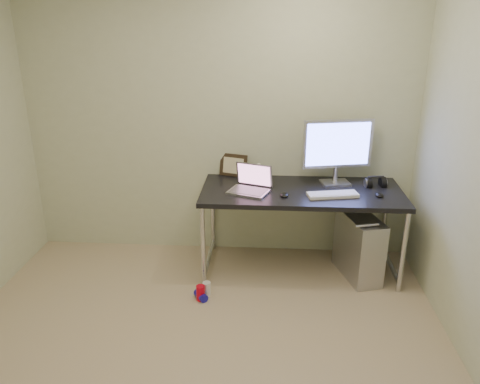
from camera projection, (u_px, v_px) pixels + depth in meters
name	position (u px, v px, depth m)	size (l,w,h in m)	color
floor	(192.00, 373.00, 2.96)	(3.50, 3.50, 0.00)	tan
wall_back	(219.00, 121.00, 4.16)	(3.50, 0.02, 2.50)	beige
desk	(301.00, 198.00, 3.97)	(1.69, 0.74, 0.75)	black
tower_computer	(359.00, 246.00, 4.00)	(0.37, 0.58, 0.59)	#B8B7BC
cable_a	(347.00, 214.00, 4.34)	(0.01, 0.01, 0.70)	black
cable_b	(357.00, 217.00, 4.32)	(0.01, 0.01, 0.72)	black
can_red	(201.00, 293.00, 3.71)	(0.07, 0.07, 0.13)	red
can_white	(207.00, 289.00, 3.77)	(0.07, 0.07, 0.12)	white
can_blue	(201.00, 296.00, 3.73)	(0.07, 0.07, 0.12)	#1A14A5
laptop	(251.00, 185.00, 3.91)	(0.39, 0.35, 0.22)	#BBBAC1
monitor	(338.00, 147.00, 3.98)	(0.60, 0.22, 0.57)	#BBBAC1
keyboard	(333.00, 195.00, 3.80)	(0.41, 0.13, 0.02)	white
mouse_right	(379.00, 194.00, 3.80)	(0.06, 0.10, 0.03)	black
mouse_left	(284.00, 194.00, 3.80)	(0.07, 0.11, 0.04)	black
headphones	(375.00, 183.00, 4.02)	(0.18, 0.11, 0.12)	black
picture_frame	(233.00, 165.00, 4.25)	(0.26, 0.03, 0.21)	black
webcam	(259.00, 167.00, 4.22)	(0.05, 0.04, 0.13)	silver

